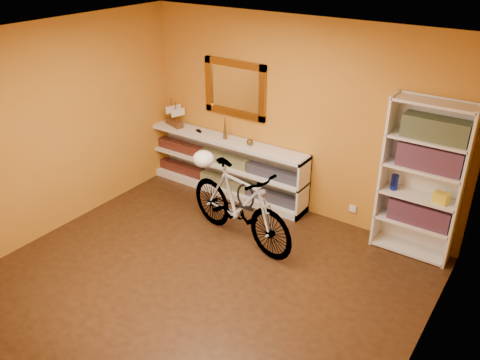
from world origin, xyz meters
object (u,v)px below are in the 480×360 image
Objects in this scene: console_unit at (225,166)px; bookcase at (421,181)px; bicycle at (240,204)px; helmet at (203,159)px.

console_unit is 2.79m from bookcase.
bookcase is 1.09× the size of bicycle.
console_unit is at bearing 107.60° from helmet.
bookcase is 2.62m from helmet.
console_unit is at bearing 55.88° from bicycle.
console_unit is 1.37× the size of bookcase.
bicycle reaches higher than helmet.
console_unit is 9.26× the size of helmet.
bookcase reaches higher than helmet.
bookcase is at bearing 0.52° from console_unit.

